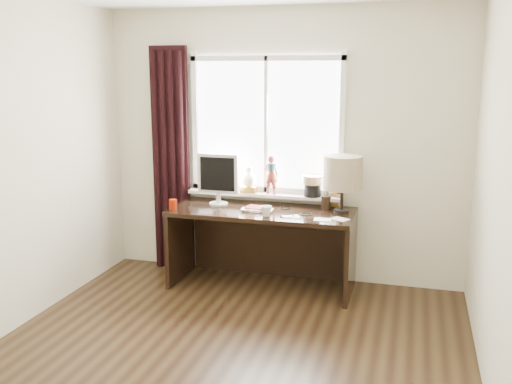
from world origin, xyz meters
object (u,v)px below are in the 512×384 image
(red_cup, at_px, (173,204))
(desk, at_px, (265,232))
(table_lamp, at_px, (343,173))
(laptop, at_px, (257,210))
(mug, at_px, (266,211))
(monitor, at_px, (218,176))

(red_cup, distance_m, desk, 0.90)
(desk, height_order, table_lamp, table_lamp)
(laptop, relative_size, desk, 0.17)
(laptop, height_order, mug, mug)
(red_cup, xyz_separation_m, table_lamp, (1.52, 0.30, 0.32))
(mug, xyz_separation_m, desk, (-0.10, 0.31, -0.29))
(laptop, bearing_deg, table_lamp, 7.15)
(red_cup, xyz_separation_m, monitor, (0.34, 0.30, 0.23))
(desk, relative_size, monitor, 3.47)
(red_cup, bearing_deg, mug, -0.61)
(mug, distance_m, red_cup, 0.90)
(monitor, xyz_separation_m, table_lamp, (1.18, -0.00, 0.09))
(mug, height_order, desk, mug)
(red_cup, distance_m, table_lamp, 1.58)
(laptop, distance_m, red_cup, 0.79)
(desk, bearing_deg, mug, -72.54)
(table_lamp, bearing_deg, mug, -153.46)
(mug, bearing_deg, monitor, 150.88)
(table_lamp, bearing_deg, red_cup, -168.78)
(red_cup, relative_size, monitor, 0.19)
(laptop, height_order, table_lamp, table_lamp)
(red_cup, bearing_deg, laptop, 10.34)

